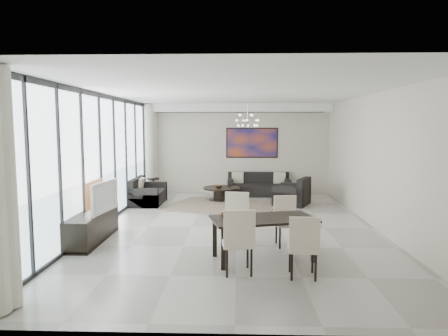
{
  "coord_description": "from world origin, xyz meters",
  "views": [
    {
      "loc": [
        0.02,
        -8.52,
        2.19
      ],
      "look_at": [
        -0.28,
        0.43,
        1.25
      ],
      "focal_mm": 32.0,
      "sensor_mm": 36.0,
      "label": 1
    }
  ],
  "objects_px": {
    "tv_console": "(92,227)",
    "dining_table": "(263,223)",
    "coffee_table": "(221,193)",
    "sofa_main": "(259,188)",
    "television": "(100,197)"
  },
  "relations": [
    {
      "from": "tv_console",
      "to": "dining_table",
      "type": "distance_m",
      "value": 3.37
    },
    {
      "from": "tv_console",
      "to": "dining_table",
      "type": "height_order",
      "value": "dining_table"
    },
    {
      "from": "tv_console",
      "to": "coffee_table",
      "type": "bearing_deg",
      "value": 62.01
    },
    {
      "from": "sofa_main",
      "to": "tv_console",
      "type": "height_order",
      "value": "sofa_main"
    },
    {
      "from": "television",
      "to": "coffee_table",
      "type": "bearing_deg",
      "value": -19.21
    },
    {
      "from": "coffee_table",
      "to": "tv_console",
      "type": "bearing_deg",
      "value": -117.99
    },
    {
      "from": "dining_table",
      "to": "sofa_main",
      "type": "bearing_deg",
      "value": 87.6
    },
    {
      "from": "coffee_table",
      "to": "tv_console",
      "type": "xyz_separation_m",
      "value": [
        -2.32,
        -4.36,
        0.06
      ]
    },
    {
      "from": "sofa_main",
      "to": "dining_table",
      "type": "height_order",
      "value": "sofa_main"
    },
    {
      "from": "coffee_table",
      "to": "dining_table",
      "type": "xyz_separation_m",
      "value": [
        0.9,
        -5.31,
        0.39
      ]
    },
    {
      "from": "coffee_table",
      "to": "television",
      "type": "relative_size",
      "value": 1.06
    },
    {
      "from": "coffee_table",
      "to": "television",
      "type": "height_order",
      "value": "television"
    },
    {
      "from": "tv_console",
      "to": "dining_table",
      "type": "bearing_deg",
      "value": -16.54
    },
    {
      "from": "sofa_main",
      "to": "tv_console",
      "type": "relative_size",
      "value": 1.1
    },
    {
      "from": "television",
      "to": "tv_console",
      "type": "bearing_deg",
      "value": 110.78
    }
  ]
}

